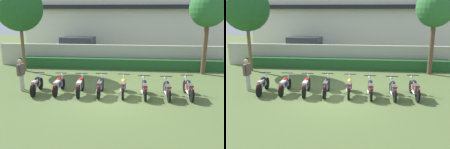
% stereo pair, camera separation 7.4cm
% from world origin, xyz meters
% --- Properties ---
extents(ground, '(60.00, 60.00, 0.00)m').
position_xyz_m(ground, '(0.00, 0.00, 0.00)').
color(ground, '#566B38').
extents(building, '(19.18, 6.50, 8.24)m').
position_xyz_m(building, '(0.00, 15.26, 4.12)').
color(building, silver).
rests_on(building, ground).
extents(compound_wall, '(18.22, 0.30, 1.62)m').
position_xyz_m(compound_wall, '(0.00, 6.95, 0.81)').
color(compound_wall, '#BCB7A8').
rests_on(compound_wall, ground).
extents(hedge_row, '(14.58, 0.70, 0.74)m').
position_xyz_m(hedge_row, '(0.00, 6.25, 0.37)').
color(hedge_row, '#235628').
rests_on(hedge_row, ground).
extents(parked_car, '(4.66, 2.44, 1.89)m').
position_xyz_m(parked_car, '(-3.66, 9.61, 0.94)').
color(parked_car, '#9EA3A8').
rests_on(parked_car, ground).
extents(tree_near_inspector, '(3.04, 3.04, 5.73)m').
position_xyz_m(tree_near_inspector, '(-6.50, 5.02, 4.19)').
color(tree_near_inspector, brown).
rests_on(tree_near_inspector, ground).
extents(tree_far_side, '(2.32, 2.32, 5.34)m').
position_xyz_m(tree_far_side, '(5.50, 5.35, 4.13)').
color(tree_far_side, brown).
rests_on(tree_far_side, ground).
extents(motorcycle_in_row_0, '(0.60, 1.86, 0.97)m').
position_xyz_m(motorcycle_in_row_0, '(-3.75, 0.45, 0.46)').
color(motorcycle_in_row_0, black).
rests_on(motorcycle_in_row_0, ground).
extents(motorcycle_in_row_1, '(0.60, 1.79, 0.94)m').
position_xyz_m(motorcycle_in_row_1, '(-2.65, 0.58, 0.44)').
color(motorcycle_in_row_1, black).
rests_on(motorcycle_in_row_1, ground).
extents(motorcycle_in_row_2, '(0.60, 1.87, 0.98)m').
position_xyz_m(motorcycle_in_row_2, '(-1.54, 0.49, 0.46)').
color(motorcycle_in_row_2, black).
rests_on(motorcycle_in_row_2, ground).
extents(motorcycle_in_row_3, '(0.60, 1.95, 0.98)m').
position_xyz_m(motorcycle_in_row_3, '(-0.54, 0.54, 0.46)').
color(motorcycle_in_row_3, black).
rests_on(motorcycle_in_row_3, ground).
extents(motorcycle_in_row_4, '(0.60, 1.89, 0.96)m').
position_xyz_m(motorcycle_in_row_4, '(0.59, 0.60, 0.45)').
color(motorcycle_in_row_4, black).
rests_on(motorcycle_in_row_4, ground).
extents(motorcycle_in_row_5, '(0.60, 1.81, 0.96)m').
position_xyz_m(motorcycle_in_row_5, '(1.60, 0.45, 0.45)').
color(motorcycle_in_row_5, black).
rests_on(motorcycle_in_row_5, ground).
extents(motorcycle_in_row_6, '(0.60, 1.80, 0.94)m').
position_xyz_m(motorcycle_in_row_6, '(2.67, 0.46, 0.44)').
color(motorcycle_in_row_6, black).
rests_on(motorcycle_in_row_6, ground).
extents(motorcycle_in_row_7, '(0.60, 1.96, 0.97)m').
position_xyz_m(motorcycle_in_row_7, '(3.69, 0.63, 0.46)').
color(motorcycle_in_row_7, black).
rests_on(motorcycle_in_row_7, ground).
extents(inspector_person, '(0.22, 0.67, 1.65)m').
position_xyz_m(inspector_person, '(-4.70, 0.81, 0.97)').
color(inspector_person, beige).
rests_on(inspector_person, ground).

